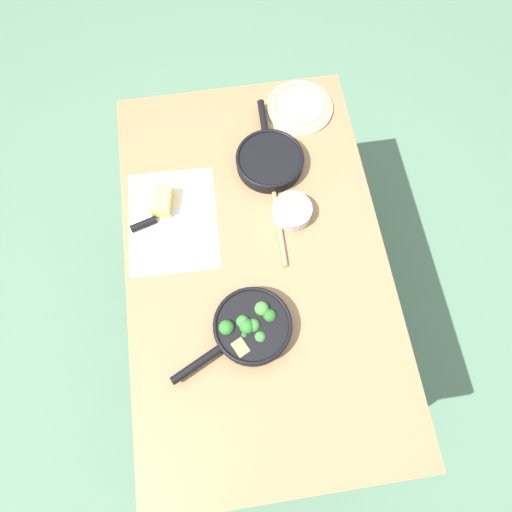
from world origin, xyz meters
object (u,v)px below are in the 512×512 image
skillet_broccoli (251,327)px  grater_knife (155,220)px  wooden_spoon (275,196)px  cheese_block (162,202)px  dinner_plate_stack (300,106)px  skillet_eggs (270,160)px  prep_bowl_steel (292,212)px

skillet_broccoli → grater_knife: 0.47m
wooden_spoon → cheese_block: (-0.02, -0.36, 0.02)m
skillet_broccoli → dinner_plate_stack: skillet_broccoli is taller
skillet_eggs → wooden_spoon: size_ratio=0.89×
dinner_plate_stack → wooden_spoon: bearing=-23.3°
dinner_plate_stack → prep_bowl_steel: 0.42m
skillet_eggs → cheese_block: cheese_block is taller
wooden_spoon → dinner_plate_stack: (-0.34, 0.15, 0.01)m
grater_knife → dinner_plate_stack: (-0.37, 0.54, 0.00)m
skillet_broccoli → skillet_eggs: size_ratio=1.02×
cheese_block → wooden_spoon: bearing=86.2°
grater_knife → prep_bowl_steel: bearing=-22.2°
skillet_eggs → prep_bowl_steel: (0.20, 0.04, -0.00)m
skillet_broccoli → skillet_eggs: skillet_broccoli is taller
cheese_block → dinner_plate_stack: bearing=121.8°
skillet_broccoli → prep_bowl_steel: size_ratio=2.89×
skillet_broccoli → dinner_plate_stack: (-0.76, 0.29, -0.02)m
skillet_broccoli → grater_knife: (-0.39, -0.25, -0.02)m
wooden_spoon → cheese_block: size_ratio=3.85×
wooden_spoon → prep_bowl_steel: size_ratio=3.20×
grater_knife → skillet_eggs: bearing=4.9°
skillet_broccoli → wooden_spoon: skillet_broccoli is taller
skillet_broccoli → prep_bowl_steel: (-0.35, 0.18, -0.01)m
skillet_broccoli → dinner_plate_stack: bearing=-137.1°
dinner_plate_stack → grater_knife: bearing=-55.7°
prep_bowl_steel → skillet_eggs: bearing=-168.4°
grater_knife → prep_bowl_steel: (0.04, 0.44, 0.01)m
skillet_eggs → cheese_block: (0.10, -0.37, 0.00)m
cheese_block → dinner_plate_stack: size_ratio=0.45×
skillet_eggs → wooden_spoon: bearing=180.0°
wooden_spoon → grater_knife: bearing=95.4°
wooden_spoon → dinner_plate_stack: dinner_plate_stack is taller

